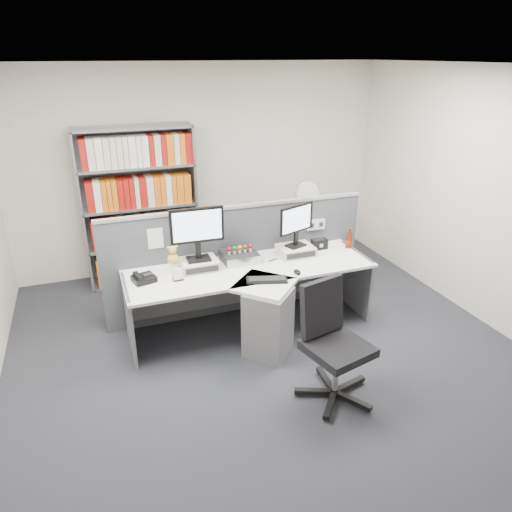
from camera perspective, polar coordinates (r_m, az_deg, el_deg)
name	(u,v)px	position (r m, az deg, el deg)	size (l,w,h in m)	color
ground	(279,369)	(4.67, 2.82, -13.45)	(5.50, 5.50, 0.00)	#2E3037
room_shell	(284,187)	(3.88, 3.34, 8.30)	(5.04, 5.54, 2.72)	silver
partition	(238,258)	(5.36, -2.16, -0.29)	(3.00, 0.08, 1.27)	#484B52
desk	(258,299)	(4.89, 0.22, -5.24)	(2.60, 1.20, 0.72)	white
monitor_riser_left	(199,264)	(4.95, -6.88, -1.00)	(0.38, 0.31, 0.10)	beige
monitor_riser_right	(296,250)	(5.28, 4.79, 0.69)	(0.38, 0.31, 0.10)	beige
monitor_left	(197,229)	(4.81, -7.10, 3.18)	(0.55, 0.18, 0.56)	black
monitor_right	(296,222)	(5.16, 4.89, 4.10)	(0.45, 0.21, 0.47)	black
desktop_pc	(239,256)	(5.11, -2.01, -0.05)	(0.37, 0.33, 0.10)	black
figurines	(240,248)	(5.05, -1.96, 0.93)	(0.29, 0.05, 0.09)	beige
keyboard	(267,280)	(4.67, 1.31, -2.87)	(0.43, 0.26, 0.03)	black
mouse	(297,272)	(4.83, 4.98, -1.91)	(0.07, 0.11, 0.04)	black
desk_phone	(143,278)	(4.78, -13.40, -2.63)	(0.25, 0.24, 0.09)	black
desk_calendar	(178,275)	(4.73, -9.41, -2.31)	(0.10, 0.08, 0.12)	black
plush_toy	(173,257)	(4.83, -9.95, -0.07)	(0.12, 0.12, 0.20)	gold
speaker	(319,244)	(5.46, 7.63, 1.44)	(0.18, 0.10, 0.12)	black
cola_bottle	(349,240)	(5.54, 11.12, 1.87)	(0.07, 0.07, 0.24)	#3F190A
shelving_unit	(140,209)	(6.18, -13.75, 5.52)	(1.41, 0.40, 2.00)	gray
filing_cabinet	(304,246)	(6.53, 5.84, 1.21)	(0.45, 0.61, 0.70)	gray
desk_fan	(307,197)	(6.31, 6.09, 7.07)	(0.33, 0.19, 0.55)	white
office_chair	(332,339)	(4.13, 9.08, -9.84)	(0.68, 0.67, 1.03)	silver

